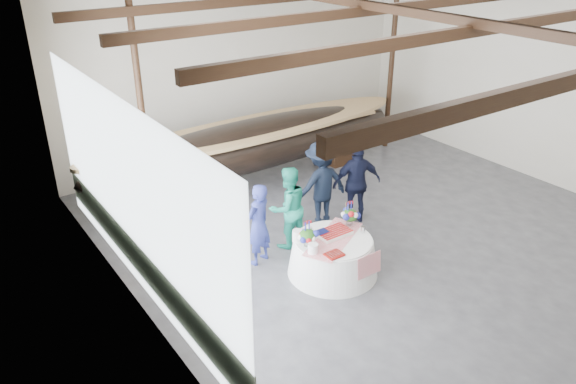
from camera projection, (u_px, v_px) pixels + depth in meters
floor at (400, 242)px, 11.16m from camera, size 10.00×12.00×0.01m
wall_back at (241, 71)px, 14.59m from camera, size 10.00×0.02×4.50m
wall_left at (151, 210)px, 7.59m from camera, size 0.02×12.00×4.50m
wall_right at (566, 92)px, 12.77m from camera, size 0.02×12.00×4.50m
ceiling at (424, 7)px, 9.19m from camera, size 10.00×12.00×0.01m
pavilion_structure at (391, 31)px, 9.94m from camera, size 9.80×11.76×4.50m
open_bay at (132, 208)px, 8.54m from camera, size 0.03×7.00×3.20m
longboat_display at (254, 144)px, 13.26m from camera, size 8.40×1.68×1.58m
banquet_table at (333, 256)px, 10.06m from camera, size 1.63×1.63×0.70m
tabletop_items at (328, 229)px, 9.92m from camera, size 1.59×1.20×0.40m
guest_woman_blue at (258, 224)px, 10.20m from camera, size 0.67×0.55×1.59m
guest_woman_teal at (288, 208)px, 10.73m from camera, size 0.82×0.65×1.65m
guest_man_left at (321, 185)px, 11.43m from camera, size 1.25×0.80×1.85m
guest_man_right at (357, 183)px, 11.58m from camera, size 1.13×0.74×1.78m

